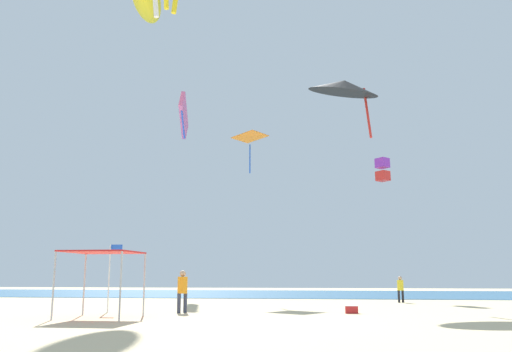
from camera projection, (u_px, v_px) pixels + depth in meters
name	position (u px, v px, depth m)	size (l,w,h in m)	color
ground	(253.00, 323.00, 19.73)	(110.00, 110.00, 0.10)	beige
ocean_strip	(300.00, 294.00, 49.80)	(110.00, 22.45, 0.03)	#28608C
canopy_tent	(103.00, 255.00, 21.95)	(2.74, 2.70, 2.63)	#B2B2B7
person_near_tent	(182.00, 288.00, 24.63)	(0.45, 0.45, 1.89)	#33384C
person_leftmost	(400.00, 287.00, 33.91)	(0.40, 0.39, 1.63)	black
banner_flag	(111.00, 270.00, 25.07)	(0.61, 0.06, 3.08)	silver
cooler_box	(352.00, 309.00, 24.10)	(0.57, 0.37, 0.35)	red
kite_diamond_orange	(250.00, 139.00, 39.23)	(2.70, 2.71, 2.85)	orange
kite_parafoil_pink	(184.00, 117.00, 48.14)	(1.34, 5.23, 3.20)	pink
kite_delta_black	(344.00, 87.00, 35.02)	(6.40, 6.41, 4.20)	black
kite_box_purple	(383.00, 170.00, 41.08)	(1.18, 1.17, 1.76)	purple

